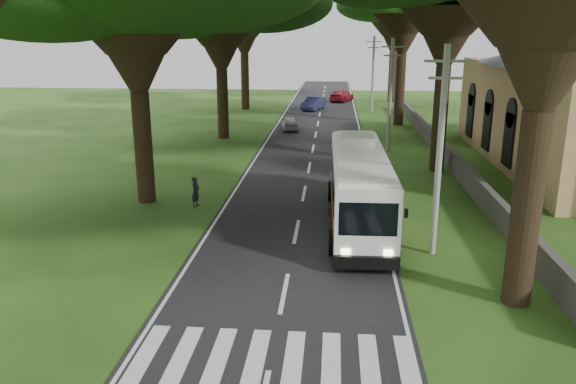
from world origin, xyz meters
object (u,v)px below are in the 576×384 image
at_px(distant_car_c, 341,96).
at_px(coach_bus, 359,185).
at_px(pole_near, 440,149).
at_px(pole_far, 373,73).
at_px(pedestrian, 196,192).
at_px(distant_car_a, 290,123).
at_px(distant_car_b, 314,103).
at_px(pole_mid, 390,93).

bearing_deg(distant_car_c, coach_bus, 109.11).
relative_size(pole_near, coach_bus, 0.71).
relative_size(pole_far, pedestrian, 5.28).
height_order(distant_car_a, pedestrian, pedestrian).
height_order(pole_near, distant_car_a, pole_near).
distance_m(pole_far, pedestrian, 36.48).
xyz_separation_m(coach_bus, distant_car_a, (-5.10, 24.82, -1.15)).
bearing_deg(pole_near, distant_car_c, 93.59).
bearing_deg(pedestrian, pole_far, -2.27).
bearing_deg(pole_far, distant_car_b, 165.02).
xyz_separation_m(pole_mid, distant_car_b, (-6.30, 21.69, -3.43)).
height_order(pole_near, distant_car_b, pole_near).
relative_size(coach_bus, distant_car_c, 2.34).
height_order(coach_bus, distant_car_b, coach_bus).
bearing_deg(pedestrian, pole_near, -101.32).
bearing_deg(distant_car_c, pole_far, 126.17).
relative_size(distant_car_a, distant_car_c, 0.74).
distance_m(pole_near, distant_car_a, 29.50).
bearing_deg(coach_bus, distant_car_a, 100.62).
distance_m(pole_near, pedestrian, 12.48).
height_order(pole_far, distant_car_c, pole_far).
bearing_deg(pedestrian, distant_car_c, 5.27).
bearing_deg(pole_far, pedestrian, -107.23).
bearing_deg(pole_mid, distant_car_c, 95.97).
bearing_deg(coach_bus, pedestrian, 165.35).
height_order(pole_near, pedestrian, pole_near).
bearing_deg(distant_car_a, distant_car_c, -111.54).
bearing_deg(distant_car_b, pole_near, -63.59).
distance_m(distant_car_c, pedestrian, 45.30).
xyz_separation_m(distant_car_a, distant_car_b, (1.61, 13.48, 0.10)).
height_order(coach_bus, distant_car_a, coach_bus).
distance_m(coach_bus, distant_car_a, 25.37).
bearing_deg(distant_car_a, distant_car_b, -105.97).
distance_m(distant_car_a, distant_car_b, 13.58).
relative_size(pole_near, pedestrian, 5.28).
xyz_separation_m(pole_mid, distant_car_c, (-3.13, 29.96, -3.45)).
relative_size(distant_car_c, pedestrian, 3.19).
xyz_separation_m(pole_far, coach_bus, (-2.80, -36.62, -2.39)).
distance_m(distant_car_a, distant_car_c, 22.28).
distance_m(pole_far, distant_car_a, 14.64).
xyz_separation_m(pole_near, pole_mid, (0.00, 20.00, 0.00)).
height_order(distant_car_a, distant_car_c, distant_car_c).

